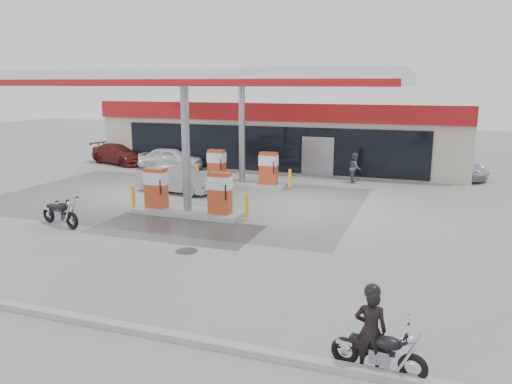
{
  "coord_description": "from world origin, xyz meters",
  "views": [
    {
      "loc": [
        8.97,
        -15.16,
        5.11
      ],
      "look_at": [
        2.99,
        1.67,
        1.2
      ],
      "focal_mm": 35.0,
      "sensor_mm": 36.0,
      "label": 1
    }
  ],
  "objects_px": {
    "main_motorcycle": "(380,353)",
    "parked_car_right": "(446,167)",
    "pump_island_near": "(187,197)",
    "pump_island_far": "(242,172)",
    "parked_motorcycle": "(61,213)",
    "hatchback_silver": "(176,179)",
    "sedan_white": "(171,158)",
    "parked_car_left": "(120,154)",
    "attendant": "(355,168)",
    "biker_main": "(370,330)"
  },
  "relations": [
    {
      "from": "main_motorcycle",
      "to": "parked_car_right",
      "type": "xyz_separation_m",
      "value": [
        1.42,
        20.38,
        0.21
      ]
    },
    {
      "from": "pump_island_near",
      "to": "pump_island_far",
      "type": "bearing_deg",
      "value": 90.0
    },
    {
      "from": "parked_motorcycle",
      "to": "hatchback_silver",
      "type": "bearing_deg",
      "value": 96.08
    },
    {
      "from": "pump_island_near",
      "to": "sedan_white",
      "type": "height_order",
      "value": "pump_island_near"
    },
    {
      "from": "parked_car_left",
      "to": "attendant",
      "type": "bearing_deg",
      "value": -74.89
    },
    {
      "from": "parked_car_right",
      "to": "pump_island_far",
      "type": "bearing_deg",
      "value": 138.17
    },
    {
      "from": "biker_main",
      "to": "parked_motorcycle",
      "type": "height_order",
      "value": "biker_main"
    },
    {
      "from": "pump_island_near",
      "to": "parked_motorcycle",
      "type": "height_order",
      "value": "pump_island_near"
    },
    {
      "from": "hatchback_silver",
      "to": "parked_car_left",
      "type": "bearing_deg",
      "value": 56.61
    },
    {
      "from": "hatchback_silver",
      "to": "parked_car_left",
      "type": "height_order",
      "value": "parked_car_left"
    },
    {
      "from": "hatchback_silver",
      "to": "parked_car_right",
      "type": "height_order",
      "value": "hatchback_silver"
    },
    {
      "from": "hatchback_silver",
      "to": "main_motorcycle",
      "type": "bearing_deg",
      "value": -131.75
    },
    {
      "from": "attendant",
      "to": "pump_island_near",
      "type": "bearing_deg",
      "value": 141.54
    },
    {
      "from": "sedan_white",
      "to": "attendant",
      "type": "relative_size",
      "value": 2.49
    },
    {
      "from": "pump_island_near",
      "to": "attendant",
      "type": "distance_m",
      "value": 10.24
    },
    {
      "from": "main_motorcycle",
      "to": "sedan_white",
      "type": "distance_m",
      "value": 22.92
    },
    {
      "from": "parked_motorcycle",
      "to": "parked_car_right",
      "type": "bearing_deg",
      "value": 64.23
    },
    {
      "from": "pump_island_far",
      "to": "parked_car_right",
      "type": "relative_size",
      "value": 1.17
    },
    {
      "from": "attendant",
      "to": "sedan_white",
      "type": "bearing_deg",
      "value": 80.26
    },
    {
      "from": "pump_island_far",
      "to": "attendant",
      "type": "bearing_deg",
      "value": 28.1
    },
    {
      "from": "pump_island_near",
      "to": "parked_car_right",
      "type": "height_order",
      "value": "pump_island_near"
    },
    {
      "from": "pump_island_near",
      "to": "hatchback_silver",
      "type": "relative_size",
      "value": 1.3
    },
    {
      "from": "sedan_white",
      "to": "attendant",
      "type": "distance_m",
      "value": 11.09
    },
    {
      "from": "sedan_white",
      "to": "parked_car_right",
      "type": "xyz_separation_m",
      "value": [
        15.61,
        2.38,
        -0.05
      ]
    },
    {
      "from": "hatchback_silver",
      "to": "parked_car_right",
      "type": "xyz_separation_m",
      "value": [
        12.16,
        8.09,
        -0.04
      ]
    },
    {
      "from": "parked_motorcycle",
      "to": "pump_island_near",
      "type": "bearing_deg",
      "value": 56.6
    },
    {
      "from": "pump_island_far",
      "to": "parked_motorcycle",
      "type": "distance_m",
      "value": 9.71
    },
    {
      "from": "sedan_white",
      "to": "parked_car_left",
      "type": "relative_size",
      "value": 0.87
    },
    {
      "from": "hatchback_silver",
      "to": "parked_car_right",
      "type": "bearing_deg",
      "value": -49.23
    },
    {
      "from": "sedan_white",
      "to": "hatchback_silver",
      "type": "distance_m",
      "value": 6.68
    },
    {
      "from": "attendant",
      "to": "parked_car_left",
      "type": "xyz_separation_m",
      "value": [
        -15.24,
        1.2,
        -0.13
      ]
    },
    {
      "from": "pump_island_near",
      "to": "main_motorcycle",
      "type": "bearing_deg",
      "value": -46.5
    },
    {
      "from": "main_motorcycle",
      "to": "attendant",
      "type": "bearing_deg",
      "value": 107.94
    },
    {
      "from": "sedan_white",
      "to": "main_motorcycle",
      "type": "bearing_deg",
      "value": -149.43
    },
    {
      "from": "pump_island_far",
      "to": "main_motorcycle",
      "type": "bearing_deg",
      "value": -60.57
    },
    {
      "from": "pump_island_near",
      "to": "attendant",
      "type": "xyz_separation_m",
      "value": [
        5.24,
        8.8,
        0.07
      ]
    },
    {
      "from": "main_motorcycle",
      "to": "hatchback_silver",
      "type": "relative_size",
      "value": 0.45
    },
    {
      "from": "pump_island_near",
      "to": "parked_motorcycle",
      "type": "relative_size",
      "value": 2.5
    },
    {
      "from": "pump_island_near",
      "to": "attendant",
      "type": "relative_size",
      "value": 3.29
    },
    {
      "from": "pump_island_near",
      "to": "sedan_white",
      "type": "distance_m",
      "value": 10.9
    },
    {
      "from": "parked_car_right",
      "to": "main_motorcycle",
      "type": "bearing_deg",
      "value": -165.55
    },
    {
      "from": "parked_car_right",
      "to": "attendant",
      "type": "bearing_deg",
      "value": 140.0
    },
    {
      "from": "pump_island_far",
      "to": "parked_car_right",
      "type": "height_order",
      "value": "pump_island_far"
    },
    {
      "from": "pump_island_near",
      "to": "parked_motorcycle",
      "type": "bearing_deg",
      "value": -140.16
    },
    {
      "from": "pump_island_far",
      "to": "main_motorcycle",
      "type": "height_order",
      "value": "pump_island_far"
    },
    {
      "from": "parked_car_left",
      "to": "parked_car_right",
      "type": "xyz_separation_m",
      "value": [
        19.78,
        1.58,
        -0.04
      ]
    },
    {
      "from": "pump_island_far",
      "to": "hatchback_silver",
      "type": "bearing_deg",
      "value": -133.5
    },
    {
      "from": "pump_island_far",
      "to": "sedan_white",
      "type": "distance_m",
      "value": 6.66
    },
    {
      "from": "pump_island_near",
      "to": "sedan_white",
      "type": "relative_size",
      "value": 1.32
    },
    {
      "from": "pump_island_far",
      "to": "biker_main",
      "type": "xyz_separation_m",
      "value": [
        8.16,
        -14.78,
        0.08
      ]
    }
  ]
}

